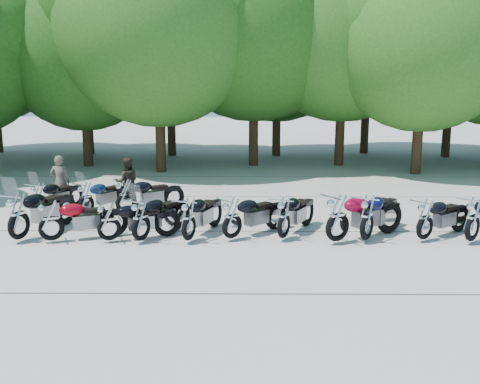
{
  "coord_description": "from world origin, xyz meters",
  "views": [
    {
      "loc": [
        0.13,
        -13.3,
        4.17
      ],
      "look_at": [
        0.0,
        1.5,
        1.1
      ],
      "focal_mm": 42.0,
      "sensor_mm": 36.0,
      "label": 1
    }
  ],
  "objects_px": {
    "motorcycle_5": "(232,217)",
    "motorcycle_9": "(425,218)",
    "motorcycle_2": "(109,220)",
    "motorcycle_10": "(473,218)",
    "motorcycle_12": "(86,197)",
    "motorcycle_1": "(51,219)",
    "rider_1": "(127,182)",
    "motorcycle_8": "(367,216)",
    "motorcycle_4": "(189,218)",
    "motorcycle_3": "(141,218)",
    "motorcycle_6": "(284,216)",
    "motorcycle_7": "(338,216)",
    "motorcycle_13": "(125,195)",
    "motorcycle_11": "(39,198)",
    "rider_0": "(60,182)",
    "motorcycle_0": "(18,214)"
  },
  "relations": [
    {
      "from": "motorcycle_3",
      "to": "motorcycle_6",
      "type": "relative_size",
      "value": 1.01
    },
    {
      "from": "motorcycle_12",
      "to": "motorcycle_1",
      "type": "bearing_deg",
      "value": 121.23
    },
    {
      "from": "motorcycle_12",
      "to": "rider_1",
      "type": "height_order",
      "value": "rider_1"
    },
    {
      "from": "motorcycle_0",
      "to": "motorcycle_13",
      "type": "xyz_separation_m",
      "value": [
        2.15,
        2.77,
        -0.09
      ]
    },
    {
      "from": "motorcycle_0",
      "to": "motorcycle_11",
      "type": "xyz_separation_m",
      "value": [
        -0.4,
        2.57,
        -0.13
      ]
    },
    {
      "from": "motorcycle_9",
      "to": "rider_0",
      "type": "distance_m",
      "value": 11.18
    },
    {
      "from": "motorcycle_3",
      "to": "rider_1",
      "type": "distance_m",
      "value": 4.28
    },
    {
      "from": "motorcycle_0",
      "to": "motorcycle_6",
      "type": "xyz_separation_m",
      "value": [
        6.76,
        0.2,
        -0.08
      ]
    },
    {
      "from": "motorcycle_4",
      "to": "motorcycle_10",
      "type": "bearing_deg",
      "value": -159.73
    },
    {
      "from": "motorcycle_4",
      "to": "rider_0",
      "type": "xyz_separation_m",
      "value": [
        -4.51,
        3.88,
        0.2
      ]
    },
    {
      "from": "motorcycle_7",
      "to": "rider_0",
      "type": "xyz_separation_m",
      "value": [
        -8.26,
        3.97,
        0.12
      ]
    },
    {
      "from": "motorcycle_5",
      "to": "motorcycle_9",
      "type": "bearing_deg",
      "value": -133.73
    },
    {
      "from": "motorcycle_2",
      "to": "motorcycle_13",
      "type": "height_order",
      "value": "motorcycle_13"
    },
    {
      "from": "motorcycle_7",
      "to": "motorcycle_13",
      "type": "distance_m",
      "value": 6.6
    },
    {
      "from": "motorcycle_5",
      "to": "motorcycle_3",
      "type": "bearing_deg",
      "value": 52.1
    },
    {
      "from": "motorcycle_0",
      "to": "motorcycle_13",
      "type": "relative_size",
      "value": 1.14
    },
    {
      "from": "motorcycle_9",
      "to": "motorcycle_10",
      "type": "distance_m",
      "value": 1.15
    },
    {
      "from": "motorcycle_8",
      "to": "motorcycle_12",
      "type": "distance_m",
      "value": 8.32
    },
    {
      "from": "motorcycle_8",
      "to": "motorcycle_10",
      "type": "height_order",
      "value": "motorcycle_8"
    },
    {
      "from": "motorcycle_10",
      "to": "motorcycle_8",
      "type": "bearing_deg",
      "value": 42.93
    },
    {
      "from": "motorcycle_0",
      "to": "motorcycle_3",
      "type": "height_order",
      "value": "motorcycle_0"
    },
    {
      "from": "motorcycle_2",
      "to": "motorcycle_0",
      "type": "bearing_deg",
      "value": 66.18
    },
    {
      "from": "motorcycle_4",
      "to": "motorcycle_2",
      "type": "bearing_deg",
      "value": 21.12
    },
    {
      "from": "rider_0",
      "to": "motorcycle_10",
      "type": "bearing_deg",
      "value": 163.25
    },
    {
      "from": "motorcycle_6",
      "to": "motorcycle_9",
      "type": "xyz_separation_m",
      "value": [
        3.6,
        -0.08,
        -0.02
      ]
    },
    {
      "from": "motorcycle_1",
      "to": "rider_1",
      "type": "distance_m",
      "value": 4.29
    },
    {
      "from": "motorcycle_1",
      "to": "motorcycle_3",
      "type": "relative_size",
      "value": 0.96
    },
    {
      "from": "motorcycle_8",
      "to": "motorcycle_12",
      "type": "relative_size",
      "value": 1.18
    },
    {
      "from": "motorcycle_11",
      "to": "rider_1",
      "type": "xyz_separation_m",
      "value": [
        2.34,
        1.49,
        0.21
      ]
    },
    {
      "from": "motorcycle_5",
      "to": "rider_0",
      "type": "distance_m",
      "value": 6.71
    },
    {
      "from": "motorcycle_2",
      "to": "motorcycle_5",
      "type": "distance_m",
      "value": 3.12
    },
    {
      "from": "motorcycle_0",
      "to": "motorcycle_3",
      "type": "xyz_separation_m",
      "value": [
        3.13,
        -0.04,
        -0.07
      ]
    },
    {
      "from": "motorcycle_7",
      "to": "motorcycle_11",
      "type": "xyz_separation_m",
      "value": [
        -8.49,
        2.68,
        -0.14
      ]
    },
    {
      "from": "motorcycle_2",
      "to": "motorcycle_11",
      "type": "distance_m",
      "value": 3.78
    },
    {
      "from": "motorcycle_5",
      "to": "motorcycle_7",
      "type": "height_order",
      "value": "motorcycle_7"
    },
    {
      "from": "motorcycle_9",
      "to": "motorcycle_6",
      "type": "bearing_deg",
      "value": 51.29
    },
    {
      "from": "motorcycle_0",
      "to": "motorcycle_11",
      "type": "relative_size",
      "value": 1.22
    },
    {
      "from": "motorcycle_3",
      "to": "motorcycle_4",
      "type": "distance_m",
      "value": 1.21
    },
    {
      "from": "motorcycle_10",
      "to": "rider_1",
      "type": "height_order",
      "value": "rider_1"
    },
    {
      "from": "motorcycle_6",
      "to": "motorcycle_13",
      "type": "distance_m",
      "value": 5.28
    },
    {
      "from": "motorcycle_5",
      "to": "motorcycle_6",
      "type": "xyz_separation_m",
      "value": [
        1.33,
        0.03,
        0.01
      ]
    },
    {
      "from": "motorcycle_12",
      "to": "rider_0",
      "type": "distance_m",
      "value": 1.67
    },
    {
      "from": "motorcycle_5",
      "to": "rider_1",
      "type": "height_order",
      "value": "rider_1"
    },
    {
      "from": "motorcycle_1",
      "to": "motorcycle_11",
      "type": "xyz_separation_m",
      "value": [
        -1.26,
        2.65,
        -0.03
      ]
    },
    {
      "from": "motorcycle_3",
      "to": "motorcycle_11",
      "type": "distance_m",
      "value": 4.39
    },
    {
      "from": "motorcycle_0",
      "to": "motorcycle_7",
      "type": "relative_size",
      "value": 0.99
    },
    {
      "from": "motorcycle_8",
      "to": "rider_0",
      "type": "xyz_separation_m",
      "value": [
        -9.03,
        3.82,
        0.16
      ]
    },
    {
      "from": "motorcycle_2",
      "to": "motorcycle_10",
      "type": "xyz_separation_m",
      "value": [
        9.18,
        -0.01,
        0.08
      ]
    },
    {
      "from": "motorcycle_12",
      "to": "motorcycle_13",
      "type": "relative_size",
      "value": 0.92
    },
    {
      "from": "motorcycle_9",
      "to": "motorcycle_10",
      "type": "relative_size",
      "value": 0.91
    }
  ]
}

